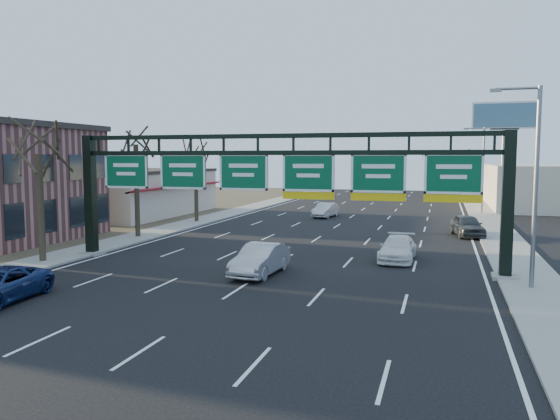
% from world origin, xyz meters
% --- Properties ---
extents(ground, '(160.00, 160.00, 0.00)m').
position_xyz_m(ground, '(0.00, 0.00, 0.00)').
color(ground, black).
rests_on(ground, ground).
extents(sidewalk_left, '(3.00, 120.00, 0.12)m').
position_xyz_m(sidewalk_left, '(-12.80, 20.00, 0.06)').
color(sidewalk_left, gray).
rests_on(sidewalk_left, ground).
extents(sidewalk_right, '(3.00, 120.00, 0.12)m').
position_xyz_m(sidewalk_right, '(12.80, 20.00, 0.06)').
color(sidewalk_right, gray).
rests_on(sidewalk_right, ground).
extents(dirt_strip_left, '(21.00, 120.00, 0.06)m').
position_xyz_m(dirt_strip_left, '(-25.00, 20.00, 0.03)').
color(dirt_strip_left, '#473D2B').
rests_on(dirt_strip_left, ground).
extents(lane_markings, '(21.60, 120.00, 0.01)m').
position_xyz_m(lane_markings, '(0.00, 20.00, 0.01)').
color(lane_markings, white).
rests_on(lane_markings, ground).
extents(sign_gantry, '(24.60, 1.20, 7.20)m').
position_xyz_m(sign_gantry, '(0.16, 8.00, 4.63)').
color(sign_gantry, black).
rests_on(sign_gantry, ground).
extents(cream_strip, '(10.90, 18.40, 4.70)m').
position_xyz_m(cream_strip, '(-21.48, 29.00, 2.36)').
color(cream_strip, beige).
rests_on(cream_strip, ground).
extents(building_right_distant, '(12.00, 20.00, 5.00)m').
position_xyz_m(building_right_distant, '(20.00, 50.00, 2.50)').
color(building_right_distant, beige).
rests_on(building_right_distant, ground).
extents(tree_gantry, '(3.60, 3.60, 8.48)m').
position_xyz_m(tree_gantry, '(-12.80, 5.00, 7.11)').
color(tree_gantry, '#2E251A').
rests_on(tree_gantry, sidewalk_left).
extents(tree_mid, '(3.60, 3.60, 9.24)m').
position_xyz_m(tree_mid, '(-12.80, 15.00, 7.85)').
color(tree_mid, '#2E251A').
rests_on(tree_mid, sidewalk_left).
extents(tree_far, '(3.60, 3.60, 8.86)m').
position_xyz_m(tree_far, '(-12.80, 25.00, 7.48)').
color(tree_far, '#2E251A').
rests_on(tree_far, sidewalk_left).
extents(streetlight_near, '(2.15, 0.22, 9.00)m').
position_xyz_m(streetlight_near, '(12.47, 6.00, 5.08)').
color(streetlight_near, slate).
rests_on(streetlight_near, sidewalk_right).
extents(streetlight_far, '(2.15, 0.22, 9.00)m').
position_xyz_m(streetlight_far, '(12.47, 40.00, 5.08)').
color(streetlight_far, slate).
rests_on(streetlight_far, sidewalk_right).
extents(billboard_right, '(7.00, 0.50, 12.00)m').
position_xyz_m(billboard_right, '(15.00, 44.98, 9.06)').
color(billboard_right, slate).
rests_on(billboard_right, ground).
extents(traffic_signal_mast, '(10.16, 0.54, 7.00)m').
position_xyz_m(traffic_signal_mast, '(5.69, 55.00, 5.50)').
color(traffic_signal_mast, black).
rests_on(traffic_signal_mast, ground).
extents(car_silver_sedan, '(1.92, 4.78, 1.55)m').
position_xyz_m(car_silver_sedan, '(-0.04, 5.52, 0.77)').
color(car_silver_sedan, '#A8A8AC').
rests_on(car_silver_sedan, ground).
extents(car_white_wagon, '(2.00, 4.75, 1.37)m').
position_xyz_m(car_white_wagon, '(6.29, 11.48, 0.68)').
color(car_white_wagon, white).
rests_on(car_white_wagon, ground).
extents(car_grey_far, '(2.81, 5.00, 1.61)m').
position_xyz_m(car_grey_far, '(10.50, 22.82, 0.80)').
color(car_grey_far, '#393C3E').
rests_on(car_grey_far, ground).
extents(car_silver_distant, '(2.07, 4.44, 1.41)m').
position_xyz_m(car_silver_distant, '(-2.41, 32.56, 0.70)').
color(car_silver_distant, '#B9B8BE').
rests_on(car_silver_distant, ground).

